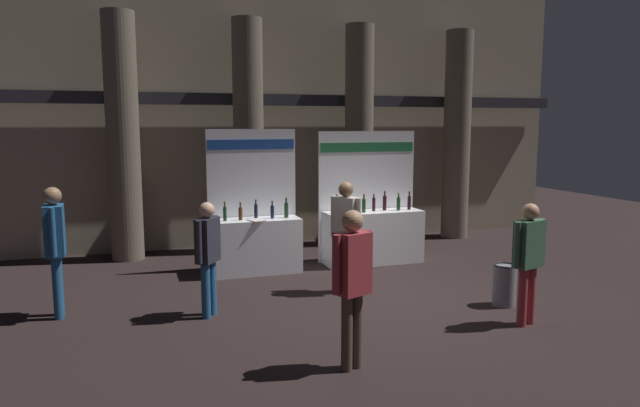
{
  "coord_description": "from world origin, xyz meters",
  "views": [
    {
      "loc": [
        -3.6,
        -7.93,
        2.65
      ],
      "look_at": [
        -0.76,
        0.63,
        1.41
      ],
      "focal_mm": 32.53,
      "sensor_mm": 36.0,
      "label": 1
    }
  ],
  "objects_px": {
    "trash_bin": "(504,285)",
    "visitor_0": "(208,250)",
    "exhibitor_booth_1": "(372,231)",
    "visitor_3": "(55,239)",
    "visitor_2": "(529,254)",
    "visitor_1": "(346,227)",
    "visitor_4": "(352,275)",
    "exhibitor_booth_0": "(256,238)"
  },
  "relations": [
    {
      "from": "trash_bin",
      "to": "visitor_0",
      "type": "bearing_deg",
      "value": 168.28
    },
    {
      "from": "trash_bin",
      "to": "visitor_0",
      "type": "distance_m",
      "value": 4.32
    },
    {
      "from": "visitor_0",
      "to": "visitor_1",
      "type": "distance_m",
      "value": 2.27
    },
    {
      "from": "exhibitor_booth_0",
      "to": "visitor_4",
      "type": "distance_m",
      "value": 4.46
    },
    {
      "from": "trash_bin",
      "to": "visitor_4",
      "type": "bearing_deg",
      "value": -154.93
    },
    {
      "from": "visitor_0",
      "to": "visitor_2",
      "type": "relative_size",
      "value": 0.98
    },
    {
      "from": "exhibitor_booth_0",
      "to": "trash_bin",
      "type": "xyz_separation_m",
      "value": [
        3.05,
        -3.06,
        -0.31
      ]
    },
    {
      "from": "exhibitor_booth_0",
      "to": "visitor_2",
      "type": "xyz_separation_m",
      "value": [
        2.82,
        -3.85,
        0.35
      ]
    },
    {
      "from": "exhibitor_booth_0",
      "to": "trash_bin",
      "type": "distance_m",
      "value": 4.33
    },
    {
      "from": "exhibitor_booth_0",
      "to": "visitor_0",
      "type": "relative_size",
      "value": 1.6
    },
    {
      "from": "exhibitor_booth_1",
      "to": "visitor_0",
      "type": "bearing_deg",
      "value": -147.06
    },
    {
      "from": "visitor_2",
      "to": "visitor_3",
      "type": "relative_size",
      "value": 0.9
    },
    {
      "from": "exhibitor_booth_1",
      "to": "visitor_0",
      "type": "height_order",
      "value": "exhibitor_booth_1"
    },
    {
      "from": "visitor_2",
      "to": "visitor_1",
      "type": "bearing_deg",
      "value": -68.98
    },
    {
      "from": "visitor_3",
      "to": "exhibitor_booth_0",
      "type": "bearing_deg",
      "value": -64.87
    },
    {
      "from": "trash_bin",
      "to": "visitor_3",
      "type": "relative_size",
      "value": 0.34
    },
    {
      "from": "exhibitor_booth_1",
      "to": "visitor_4",
      "type": "distance_m",
      "value": 4.97
    },
    {
      "from": "visitor_4",
      "to": "exhibitor_booth_0",
      "type": "bearing_deg",
      "value": 70.59
    },
    {
      "from": "trash_bin",
      "to": "exhibitor_booth_0",
      "type": "bearing_deg",
      "value": 134.96
    },
    {
      "from": "visitor_2",
      "to": "visitor_3",
      "type": "distance_m",
      "value": 6.35
    },
    {
      "from": "visitor_1",
      "to": "visitor_3",
      "type": "distance_m",
      "value": 4.19
    },
    {
      "from": "visitor_0",
      "to": "trash_bin",
      "type": "bearing_deg",
      "value": -65.48
    },
    {
      "from": "visitor_2",
      "to": "visitor_4",
      "type": "distance_m",
      "value": 2.77
    },
    {
      "from": "visitor_0",
      "to": "visitor_4",
      "type": "bearing_deg",
      "value": -114.89
    },
    {
      "from": "visitor_3",
      "to": "visitor_2",
      "type": "bearing_deg",
      "value": -112.69
    },
    {
      "from": "exhibitor_booth_1",
      "to": "trash_bin",
      "type": "xyz_separation_m",
      "value": [
        0.78,
        -3.08,
        -0.31
      ]
    },
    {
      "from": "exhibitor_booth_1",
      "to": "visitor_4",
      "type": "relative_size",
      "value": 1.43
    },
    {
      "from": "visitor_0",
      "to": "visitor_1",
      "type": "xyz_separation_m",
      "value": [
        2.21,
        0.51,
        0.11
      ]
    },
    {
      "from": "exhibitor_booth_1",
      "to": "visitor_3",
      "type": "relative_size",
      "value": 1.39
    },
    {
      "from": "visitor_3",
      "to": "exhibitor_booth_1",
      "type": "bearing_deg",
      "value": -75.15
    },
    {
      "from": "visitor_0",
      "to": "visitor_3",
      "type": "bearing_deg",
      "value": 108.77
    },
    {
      "from": "visitor_4",
      "to": "visitor_0",
      "type": "bearing_deg",
      "value": 98.11
    },
    {
      "from": "visitor_3",
      "to": "visitor_1",
      "type": "bearing_deg",
      "value": -93.08
    },
    {
      "from": "visitor_0",
      "to": "visitor_4",
      "type": "relative_size",
      "value": 0.91
    },
    {
      "from": "visitor_0",
      "to": "visitor_4",
      "type": "height_order",
      "value": "visitor_4"
    },
    {
      "from": "exhibitor_booth_0",
      "to": "visitor_2",
      "type": "distance_m",
      "value": 4.78
    },
    {
      "from": "visitor_0",
      "to": "visitor_3",
      "type": "height_order",
      "value": "visitor_3"
    },
    {
      "from": "exhibitor_booth_0",
      "to": "exhibitor_booth_1",
      "type": "relative_size",
      "value": 1.02
    },
    {
      "from": "exhibitor_booth_1",
      "to": "visitor_1",
      "type": "bearing_deg",
      "value": -125.15
    },
    {
      "from": "visitor_1",
      "to": "visitor_4",
      "type": "distance_m",
      "value": 2.93
    },
    {
      "from": "exhibitor_booth_1",
      "to": "trash_bin",
      "type": "height_order",
      "value": "exhibitor_booth_1"
    },
    {
      "from": "exhibitor_booth_0",
      "to": "visitor_0",
      "type": "height_order",
      "value": "exhibitor_booth_0"
    }
  ]
}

